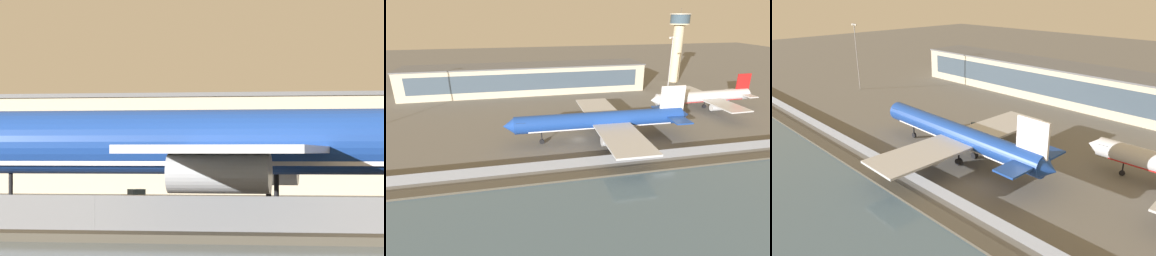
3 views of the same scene
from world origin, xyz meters
TOP-DOWN VIEW (x-y plane):
  - ground_plane at (0.00, 0.00)m, footprint 500.00×500.00m
  - shoreline_seawall at (0.00, -20.50)m, footprint 320.00×3.00m
  - perimeter_fence at (0.00, -16.00)m, footprint 280.00×0.10m
  - cargo_jet_blue at (7.08, -1.06)m, footprint 53.96×46.38m
  - passenger_jet_silver at (51.41, 17.73)m, footprint 42.42×36.01m
  - baggage_tug at (-4.05, 15.01)m, footprint 3.31×3.46m
  - ops_van at (65.84, 25.90)m, footprint 5.16×5.17m
  - control_tower at (65.25, 65.46)m, footprint 10.45×10.45m
  - terminal_building at (-11.30, 59.03)m, footprint 106.20×18.10m
  - apron_light_mast_apron_west at (42.45, 29.18)m, footprint 3.20×0.40m

SIDE VIEW (x-z plane):
  - ground_plane at x=0.00m, z-range 0.00..0.00m
  - shoreline_seawall at x=0.00m, z-range 0.00..0.50m
  - baggage_tug at x=-4.05m, z-range -0.09..1.71m
  - perimeter_fence at x=0.00m, z-range 0.00..2.45m
  - ops_van at x=65.84m, z-range 0.04..2.52m
  - passenger_jet_silver at x=51.41m, z-range -1.54..11.48m
  - cargo_jet_blue at x=7.08m, z-range -1.76..13.10m
  - terminal_building at x=-11.30m, z-range 0.01..12.37m
  - apron_light_mast_apron_west at x=42.45m, z-range 1.32..27.11m
  - control_tower at x=65.25m, z-range 2.55..38.58m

